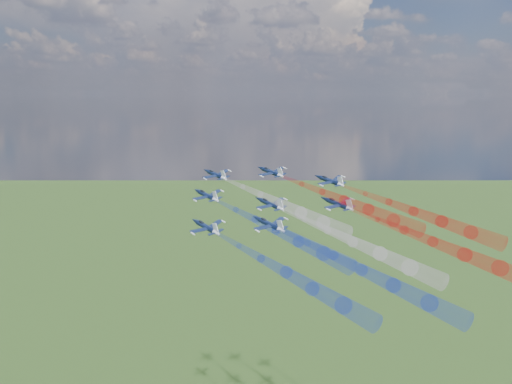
# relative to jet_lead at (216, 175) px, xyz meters

# --- Properties ---
(jet_lead) EXTENTS (15.61, 15.72, 6.80)m
(jet_lead) POSITION_rel_jet_lead_xyz_m (0.00, 0.00, 0.00)
(jet_lead) COLOR black
(trail_lead) EXTENTS (38.91, 35.36, 12.04)m
(trail_lead) POSITION_rel_jet_lead_xyz_m (22.09, -19.22, -4.49)
(trail_lead) COLOR white
(jet_inner_left) EXTENTS (15.61, 15.72, 6.80)m
(jet_inner_left) POSITION_rel_jet_lead_xyz_m (0.75, -14.52, -3.86)
(jet_inner_left) COLOR black
(trail_inner_left) EXTENTS (38.91, 35.36, 12.04)m
(trail_inner_left) POSITION_rel_jet_lead_xyz_m (22.84, -33.74, -8.34)
(trail_inner_left) COLOR #1731C6
(jet_inner_right) EXTENTS (15.61, 15.72, 6.80)m
(jet_inner_right) POSITION_rel_jet_lead_xyz_m (17.10, 1.08, 1.04)
(jet_inner_right) COLOR black
(trail_inner_right) EXTENTS (38.91, 35.36, 12.04)m
(trail_inner_right) POSITION_rel_jet_lead_xyz_m (39.19, -18.14, -3.45)
(trail_inner_right) COLOR red
(jet_outer_left) EXTENTS (15.61, 15.72, 6.80)m
(jet_outer_left) POSITION_rel_jet_lead_xyz_m (5.08, -33.08, -8.45)
(jet_outer_left) COLOR black
(trail_outer_left) EXTENTS (38.91, 35.36, 12.04)m
(trail_outer_left) POSITION_rel_jet_lead_xyz_m (27.17, -52.30, -12.93)
(trail_outer_left) COLOR #1731C6
(jet_center_third) EXTENTS (15.61, 15.72, 6.80)m
(jet_center_third) POSITION_rel_jet_lead_xyz_m (19.33, -17.79, -5.13)
(jet_center_third) COLOR black
(trail_center_third) EXTENTS (38.91, 35.36, 12.04)m
(trail_center_third) POSITION_rel_jet_lead_xyz_m (41.42, -37.01, -9.62)
(trail_center_third) COLOR white
(jet_outer_right) EXTENTS (15.61, 15.72, 6.80)m
(jet_outer_right) POSITION_rel_jet_lead_xyz_m (35.01, -1.06, -0.93)
(jet_outer_right) COLOR black
(trail_outer_right) EXTENTS (38.91, 35.36, 12.04)m
(trail_outer_right) POSITION_rel_jet_lead_xyz_m (57.10, -20.28, -5.41)
(trail_outer_right) COLOR red
(jet_rear_left) EXTENTS (15.61, 15.72, 6.80)m
(jet_rear_left) POSITION_rel_jet_lead_xyz_m (21.02, -32.67, -7.24)
(jet_rear_left) COLOR black
(trail_rear_left) EXTENTS (38.91, 35.36, 12.04)m
(trail_rear_left) POSITION_rel_jet_lead_xyz_m (43.12, -51.90, -11.73)
(trail_rear_left) COLOR #1731C6
(jet_rear_right) EXTENTS (15.61, 15.72, 6.80)m
(jet_rear_right) POSITION_rel_jet_lead_xyz_m (37.54, -17.10, -4.68)
(jet_rear_right) COLOR black
(trail_rear_right) EXTENTS (38.91, 35.36, 12.04)m
(trail_rear_right) POSITION_rel_jet_lead_xyz_m (59.63, -36.32, -9.17)
(trail_rear_right) COLOR red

